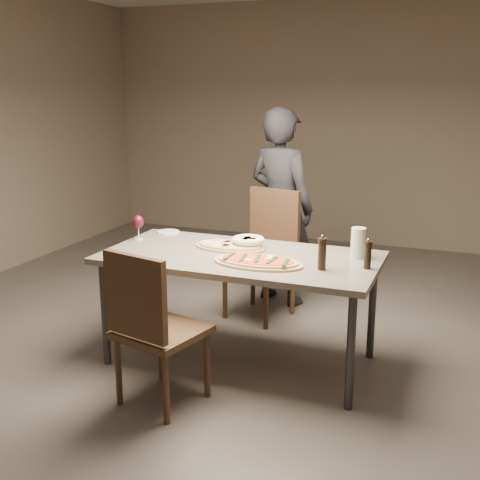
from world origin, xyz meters
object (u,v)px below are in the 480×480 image
(carafe, at_px, (358,243))
(ham_pizza, at_px, (230,246))
(dining_table, at_px, (240,263))
(chair_far, at_px, (266,246))
(chair_near, at_px, (151,322))
(pepper_mill_left, at_px, (322,253))
(bread_basket, at_px, (248,242))
(diner, at_px, (281,207))
(zucchini_pizza, at_px, (258,262))

(carafe, bearing_deg, ham_pizza, -174.27)
(dining_table, height_order, chair_far, chair_far)
(carafe, distance_m, chair_near, 1.41)
(chair_near, relative_size, chair_far, 0.93)
(dining_table, xyz_separation_m, pepper_mill_left, (0.58, -0.13, 0.16))
(dining_table, xyz_separation_m, chair_near, (-0.24, -0.76, -0.16))
(ham_pizza, xyz_separation_m, chair_near, (-0.12, -0.89, -0.23))
(ham_pizza, height_order, chair_near, chair_near)
(dining_table, bearing_deg, bread_basket, 92.49)
(chair_near, height_order, chair_far, chair_far)
(dining_table, relative_size, carafe, 9.15)
(chair_near, bearing_deg, pepper_mill_left, 51.07)
(carafe, distance_m, chair_far, 1.15)
(dining_table, xyz_separation_m, bread_basket, (-0.01, 0.17, 0.10))
(dining_table, height_order, ham_pizza, ham_pizza)
(chair_near, distance_m, diner, 2.03)
(pepper_mill_left, relative_size, carafe, 1.10)
(chair_far, bearing_deg, pepper_mill_left, 138.61)
(dining_table, bearing_deg, ham_pizza, 134.16)
(bread_basket, xyz_separation_m, chair_far, (-0.12, 0.75, -0.22))
(chair_far, bearing_deg, dining_table, 112.61)
(dining_table, bearing_deg, chair_near, -107.70)
(zucchini_pizza, xyz_separation_m, chair_far, (-0.31, 1.08, -0.19))
(ham_pizza, bearing_deg, diner, 112.99)
(carafe, bearing_deg, chair_near, -134.96)
(diner, bearing_deg, carafe, 148.30)
(bread_basket, bearing_deg, zucchini_pizza, -60.05)
(carafe, distance_m, diner, 1.33)
(chair_far, relative_size, diner, 0.61)
(bread_basket, relative_size, diner, 0.13)
(dining_table, xyz_separation_m, chair_far, (-0.13, 0.92, -0.12))
(dining_table, relative_size, ham_pizza, 3.62)
(pepper_mill_left, height_order, chair_near, pepper_mill_left)
(dining_table, relative_size, bread_basket, 8.15)
(pepper_mill_left, bearing_deg, chair_far, 124.18)
(carafe, relative_size, diner, 0.12)
(pepper_mill_left, relative_size, diner, 0.13)
(dining_table, bearing_deg, carafe, 16.28)
(carafe, height_order, diner, diner)
(zucchini_pizza, distance_m, chair_near, 0.77)
(zucchini_pizza, bearing_deg, carafe, 32.22)
(dining_table, distance_m, carafe, 0.78)
(dining_table, xyz_separation_m, diner, (-0.11, 1.24, 0.14))
(diner, bearing_deg, bread_basket, 114.62)
(zucchini_pizza, relative_size, bread_basket, 2.61)
(bread_basket, height_order, chair_far, chair_far)
(zucchini_pizza, bearing_deg, bread_basket, 118.06)
(bread_basket, distance_m, diner, 1.08)
(diner, bearing_deg, chair_near, 105.25)
(dining_table, relative_size, diner, 1.08)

